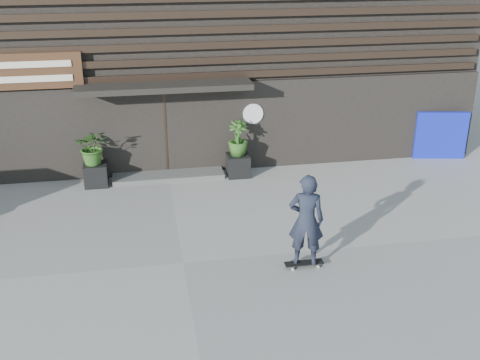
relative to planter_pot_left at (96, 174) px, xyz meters
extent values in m
plane|color=gray|center=(1.90, -4.40, -0.30)|extent=(80.00, 80.00, 0.00)
cube|color=#4E4E4B|center=(1.90, 0.20, -0.24)|extent=(3.00, 0.80, 0.12)
cube|color=black|center=(0.00, 0.00, 0.00)|extent=(0.60, 0.60, 0.60)
imported|color=#2D591E|center=(0.00, 0.00, 0.78)|extent=(0.86, 0.75, 0.96)
cube|color=black|center=(3.80, 0.00, 0.00)|extent=(0.60, 0.60, 0.60)
imported|color=#2D591E|center=(3.80, 0.00, 0.78)|extent=(0.54, 0.54, 0.96)
cube|color=#0D19AE|center=(9.89, 0.30, 0.41)|extent=(1.50, 0.39, 1.41)
cube|color=black|center=(1.90, 5.60, 3.70)|extent=(18.00, 10.00, 8.00)
cube|color=black|center=(1.90, 0.54, 0.95)|extent=(18.00, 0.12, 2.50)
cube|color=#38281E|center=(1.90, 0.48, 2.40)|extent=(17.60, 0.08, 0.18)
cube|color=#38281E|center=(1.90, 0.48, 2.79)|extent=(17.60, 0.08, 0.18)
cube|color=#38281E|center=(1.90, 0.48, 3.18)|extent=(17.60, 0.08, 0.18)
cube|color=#38281E|center=(1.90, 0.48, 3.58)|extent=(17.60, 0.08, 0.18)
cube|color=#38281E|center=(1.90, 0.48, 3.97)|extent=(17.60, 0.08, 0.18)
cube|color=black|center=(1.90, 0.10, 2.25)|extent=(4.50, 1.00, 0.15)
cube|color=black|center=(1.90, 0.70, 0.85)|extent=(2.40, 0.30, 2.30)
cube|color=#38281E|center=(1.90, 0.52, 0.85)|extent=(0.06, 0.10, 2.30)
cube|color=#472B19|center=(-1.30, 0.40, 2.70)|extent=(2.40, 0.10, 0.90)
cube|color=beige|center=(-1.30, 0.33, 2.88)|extent=(1.90, 0.02, 0.16)
cube|color=beige|center=(-1.30, 0.33, 2.52)|extent=(1.90, 0.02, 0.16)
cylinder|color=white|center=(4.30, 0.46, 1.30)|extent=(0.56, 0.03, 0.56)
cube|color=black|center=(4.26, -4.97, -0.21)|extent=(0.78, 0.20, 0.02)
cylinder|color=beige|center=(4.00, -5.07, -0.27)|extent=(0.06, 0.03, 0.06)
cylinder|color=#B4B4AF|center=(4.00, -4.87, -0.27)|extent=(0.06, 0.03, 0.06)
cylinder|color=#AAAAA6|center=(4.52, -5.07, -0.27)|extent=(0.06, 0.03, 0.06)
cylinder|color=#B4B5AF|center=(4.52, -4.87, -0.27)|extent=(0.06, 0.03, 0.06)
imported|color=black|center=(4.26, -4.97, 0.74)|extent=(0.78, 0.62, 1.88)
camera|label=1|loc=(1.23, -14.63, 5.78)|focal=43.59mm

